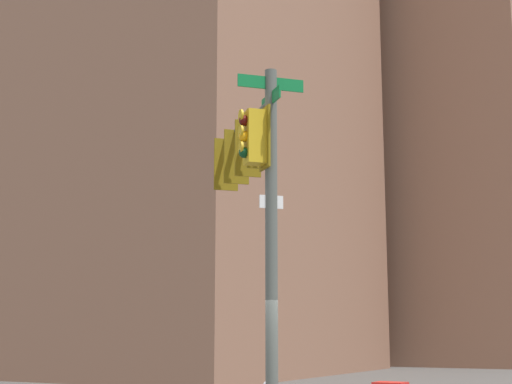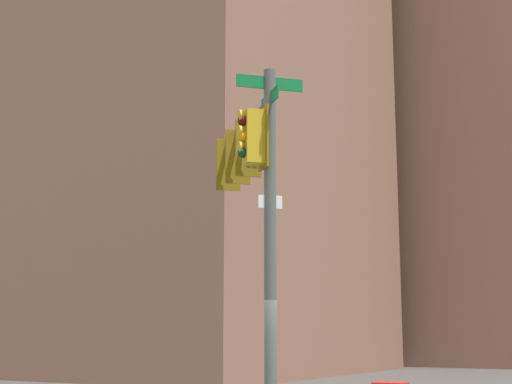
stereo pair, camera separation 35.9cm
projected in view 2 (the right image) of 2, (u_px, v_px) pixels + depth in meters
The scene contains 2 objects.
signal_pole_assembly at pixel (250, 174), 15.40m from camera, with size 3.13×3.20×6.76m.
building_brick_midblock at pixel (432, 78), 56.74m from camera, with size 20.35×16.95×40.26m, color #845B47.
Camera 2 is at (12.52, 6.86, 1.94)m, focal length 54.86 mm.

